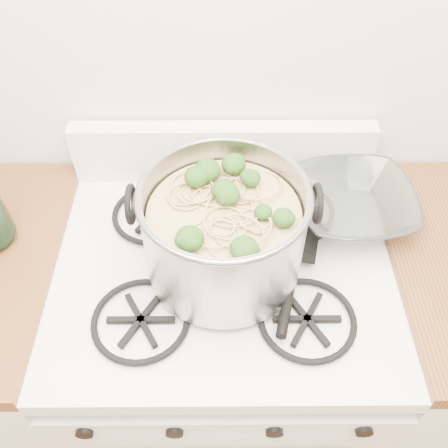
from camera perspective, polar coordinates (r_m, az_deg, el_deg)
gas_range at (r=1.52m, az=-0.04°, el=-15.47°), size 0.76×0.66×0.92m
counter_left at (r=1.59m, az=-19.21°, el=-14.23°), size 0.25×0.65×0.92m
stock_pot at (r=1.02m, az=0.00°, el=-0.99°), size 0.37×0.34×0.23m
spatula at (r=1.15m, az=8.50°, el=-1.76°), size 0.36×0.37×0.02m
glass_bowl at (r=1.23m, az=14.38°, el=1.62°), size 0.12×0.12×0.03m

